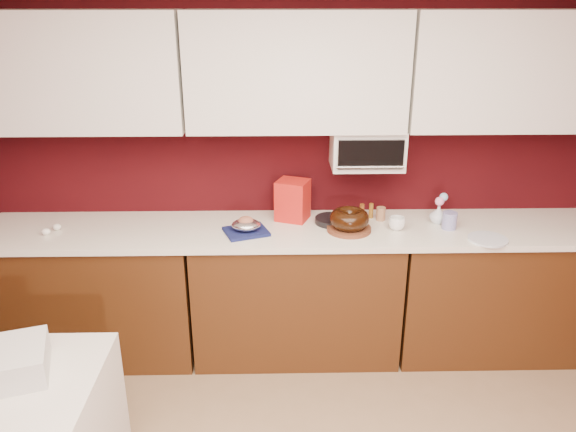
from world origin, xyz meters
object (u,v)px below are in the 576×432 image
Objects in this scene: foil_ham_nest at (246,225)px; coffee_mug at (397,222)px; newspaper_stack at (1,364)px; blue_jar at (449,221)px; flower_vase at (438,213)px; toaster_oven at (367,148)px; pandoro_box at (293,200)px; bundt_cake at (349,219)px.

coffee_mug reaches higher than foil_ham_nest.
newspaper_stack is (-0.99, -1.19, -0.14)m from foil_ham_nest.
flower_vase reaches higher than blue_jar.
blue_jar is at bearing -21.11° from toaster_oven.
pandoro_box is 0.68m from coffee_mug.
bundt_cake is 1.88× the size of flower_vase.
foil_ham_nest is 0.94m from coffee_mug.
foil_ham_nest is 1.81× the size of coffee_mug.
toaster_oven reaches higher than pandoro_box.
newspaper_stack is at bearing -129.65° from foil_ham_nest.
coffee_mug is 0.92× the size of blue_jar.
blue_jar reaches higher than coffee_mug.
pandoro_box is (0.30, 0.23, 0.08)m from foil_ham_nest.
toaster_oven reaches higher than bundt_cake.
toaster_oven reaches higher than flower_vase.
flower_vase is at bearing 15.95° from pandoro_box.
blue_jar is at bearing 2.02° from foil_ham_nest.
bundt_cake is (-0.12, -0.22, -0.39)m from toaster_oven.
flower_vase is (0.94, -0.09, -0.07)m from pandoro_box.
blue_jar is at bearing 1.64° from coffee_mug.
flower_vase is at bearing 11.47° from bundt_cake.
newspaper_stack is at bearing -140.67° from toaster_oven.
toaster_oven is 0.58m from pandoro_box.
coffee_mug is at bearing 2.15° from foil_ham_nest.
bundt_cake is at bearing -177.96° from blue_jar.
toaster_oven reaches higher than coffee_mug.
newspaper_stack is at bearing -147.55° from coffee_mug.
toaster_oven is at bearing 23.00° from pandoro_box.
coffee_mug is 0.76× the size of flower_vase.
bundt_cake reaches higher than coffee_mug.
bundt_cake is at bearing -168.53° from flower_vase.
bundt_cake is at bearing 1.99° from foil_ham_nest.
newspaper_stack is at bearing -110.87° from pandoro_box.
pandoro_box is at bearing 47.91° from newspaper_stack.
newspaper_stack is (-2.22, -1.34, -0.15)m from flower_vase.
newspaper_stack is (-1.75, -1.44, -0.56)m from toaster_oven.
pandoro_box is (-0.35, 0.21, 0.05)m from bundt_cake.
flower_vase is at bearing 114.90° from blue_jar.
toaster_oven is 0.69m from blue_jar.
flower_vase is 2.60m from newspaper_stack.
bundt_cake is 0.93× the size of pandoro_box.
foil_ham_nest is 0.38m from pandoro_box.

